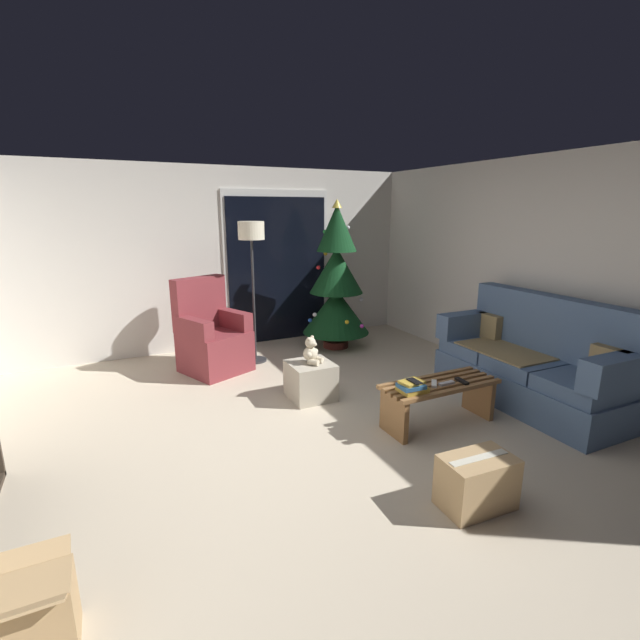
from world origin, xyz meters
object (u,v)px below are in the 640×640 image
at_px(remote_silver, 447,383).
at_px(cardboard_box_open_near_shelf, 18,622).
at_px(armchair, 212,338).
at_px(ottoman, 311,380).
at_px(cardboard_box_taped_mid_floor, 477,482).
at_px(coffee_table, 439,396).
at_px(christmas_tree, 336,284).
at_px(remote_white, 434,384).
at_px(cell_phone, 414,381).
at_px(book_stack, 412,387).
at_px(couch, 532,364).
at_px(floor_lamp, 252,244).
at_px(remote_black, 462,381).
at_px(teddy_bear_cream, 311,352).

relative_size(remote_silver, cardboard_box_open_near_shelf, 0.35).
xyz_separation_m(armchair, ottoman, (0.72, -1.29, -0.21)).
bearing_deg(cardboard_box_taped_mid_floor, armchair, 106.04).
bearing_deg(coffee_table, christmas_tree, 83.72).
bearing_deg(remote_white, armchair, 160.80).
distance_m(remote_silver, cell_phone, 0.39).
xyz_separation_m(book_stack, armchair, (-1.15, 2.41, -0.06)).
bearing_deg(remote_white, coffee_table, 57.28).
bearing_deg(couch, floor_lamp, 131.39).
height_order(coffee_table, book_stack, book_stack).
distance_m(remote_silver, armchair, 2.86).
bearing_deg(ottoman, cardboard_box_taped_mid_floor, -83.29).
distance_m(remote_black, teddy_bear_cream, 1.49).
height_order(remote_white, ottoman, remote_white).
distance_m(cell_phone, teddy_bear_cream, 1.21).
bearing_deg(book_stack, remote_silver, -0.14).
relative_size(couch, ottoman, 4.44).
bearing_deg(christmas_tree, remote_white, -98.24).
height_order(armchair, teddy_bear_cream, armchair).
xyz_separation_m(remote_silver, ottoman, (-0.81, 1.12, -0.23)).
height_order(book_stack, cell_phone, cell_phone).
distance_m(christmas_tree, floor_lamp, 1.37).
distance_m(couch, coffee_table, 1.20).
relative_size(remote_black, cardboard_box_taped_mid_floor, 0.31).
relative_size(remote_white, cell_phone, 1.08).
bearing_deg(coffee_table, remote_silver, -79.70).
height_order(book_stack, cardboard_box_taped_mid_floor, book_stack).
xyz_separation_m(armchair, cardboard_box_open_near_shelf, (-1.59, -3.26, -0.22)).
bearing_deg(cardboard_box_open_near_shelf, christmas_tree, 45.38).
distance_m(remote_silver, christmas_tree, 2.64).
height_order(remote_black, cardboard_box_taped_mid_floor, remote_black).
distance_m(couch, remote_black, 1.02).
height_order(coffee_table, teddy_bear_cream, teddy_bear_cream).
distance_m(ottoman, teddy_bear_cream, 0.31).
relative_size(cell_phone, floor_lamp, 0.08).
relative_size(christmas_tree, armchair, 1.82).
relative_size(couch, coffee_table, 1.78).
relative_size(book_stack, cardboard_box_taped_mid_floor, 0.50).
xyz_separation_m(remote_silver, cell_phone, (-0.38, -0.02, 0.10)).
distance_m(couch, cardboard_box_taped_mid_floor, 2.04).
relative_size(coffee_table, teddy_bear_cream, 3.86).
bearing_deg(remote_black, cardboard_box_open_near_shelf, 20.74).
height_order(teddy_bear_cream, cardboard_box_open_near_shelf, teddy_bear_cream).
relative_size(remote_white, floor_lamp, 0.09).
xyz_separation_m(remote_silver, floor_lamp, (-0.97, 2.50, 1.08)).
relative_size(cell_phone, cardboard_box_taped_mid_floor, 0.29).
relative_size(coffee_table, cardboard_box_taped_mid_floor, 2.22).
distance_m(couch, teddy_bear_cream, 2.24).
height_order(cell_phone, ottoman, cell_phone).
xyz_separation_m(coffee_table, cardboard_box_taped_mid_floor, (-0.56, -1.03, -0.09)).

